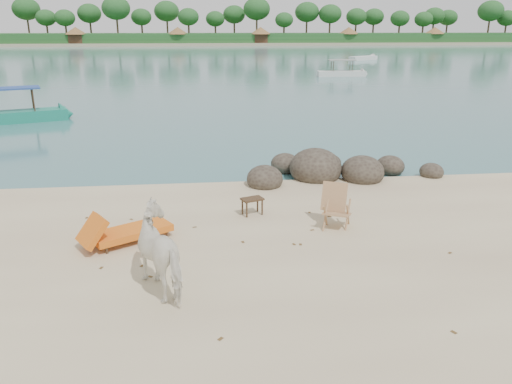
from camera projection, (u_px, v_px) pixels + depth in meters
water at (204, 53)px, 94.55m from camera, size 400.00×400.00×0.00m
far_shore at (201, 42)px, 170.07m from camera, size 420.00×90.00×1.40m
far_scenery at (202, 33)px, 137.65m from camera, size 420.00×18.00×9.50m
boulders at (328, 170)px, 15.74m from camera, size 6.31×2.89×1.23m
cow at (165, 252)px, 8.83m from camera, size 1.57×1.92×1.48m
side_table at (252, 208)px, 12.53m from camera, size 0.62×0.51×0.43m
lounge_chair at (131, 228)px, 10.95m from camera, size 2.23×1.75×0.64m
deck_chair at (337, 209)px, 11.62m from camera, size 0.89×0.92×1.01m
boat_near at (9, 93)px, 24.82m from camera, size 5.85×3.22×2.81m
boat_mid at (342, 62)px, 48.73m from camera, size 5.30×1.37×2.57m
boat_far at (363, 57)px, 73.70m from camera, size 5.54×4.29×0.67m
dead_leaves at (238, 246)px, 10.85m from camera, size 8.12×6.12×0.00m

